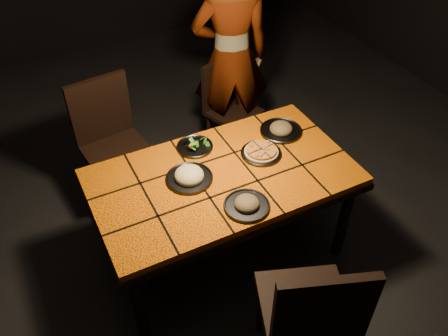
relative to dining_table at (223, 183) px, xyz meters
name	(u,v)px	position (x,y,z in m)	size (l,w,h in m)	color
room_shell	(223,65)	(0.00, 0.00, 0.83)	(6.04, 7.04, 3.08)	black
dining_table	(223,183)	(0.00, 0.00, 0.00)	(1.62, 0.92, 0.75)	orange
chair_near	(312,313)	(0.01, -0.97, -0.08)	(0.60, 0.60, 1.03)	black
chair_far_left	(110,136)	(-0.46, 0.92, -0.10)	(0.50, 0.50, 1.00)	black
chair_far_right	(227,102)	(0.58, 1.06, -0.19)	(0.48, 0.48, 0.83)	black
diner	(231,57)	(0.63, 1.10, 0.19)	(0.63, 0.41, 1.72)	brown
plate_pizza	(261,152)	(0.30, 0.06, 0.10)	(0.26, 0.26, 0.04)	#323237
plate_pasta	(189,176)	(-0.20, 0.05, 0.10)	(0.29, 0.29, 0.09)	#323237
plate_salad	(195,145)	(-0.05, 0.31, 0.10)	(0.24, 0.24, 0.07)	#323237
plate_mushroom_a	(247,204)	(0.00, -0.31, 0.10)	(0.27, 0.27, 0.09)	#323237
plate_mushroom_b	(281,129)	(0.55, 0.20, 0.10)	(0.29, 0.29, 0.09)	#323237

